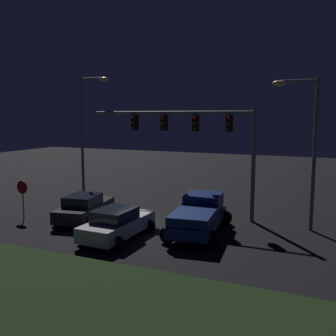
% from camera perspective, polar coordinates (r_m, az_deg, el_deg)
% --- Properties ---
extents(ground_plane, '(80.00, 80.00, 0.00)m').
position_cam_1_polar(ground_plane, '(21.27, -3.95, -8.36)').
color(ground_plane, black).
extents(grass_median, '(24.32, 6.03, 0.10)m').
position_cam_1_polar(grass_median, '(14.65, -20.30, -16.30)').
color(grass_median, black).
rests_on(grass_median, ground_plane).
extents(pickup_truck, '(3.30, 5.60, 1.80)m').
position_cam_1_polar(pickup_truck, '(19.65, 4.70, -6.71)').
color(pickup_truck, navy).
rests_on(pickup_truck, ground_plane).
extents(car_sedan, '(2.95, 4.64, 1.51)m').
position_cam_1_polar(car_sedan, '(22.29, -12.32, -5.80)').
color(car_sedan, black).
rests_on(car_sedan, ground_plane).
extents(car_sedan_far, '(2.57, 4.45, 1.51)m').
position_cam_1_polar(car_sedan_far, '(18.84, -7.57, -8.21)').
color(car_sedan_far, '#B7B7BC').
rests_on(car_sedan_far, ground_plane).
extents(traffic_signal_gantry, '(10.32, 0.56, 6.50)m').
position_cam_1_polar(traffic_signal_gantry, '(22.38, 4.20, 5.51)').
color(traffic_signal_gantry, slate).
rests_on(traffic_signal_gantry, ground_plane).
extents(street_lamp_left, '(2.38, 0.44, 8.61)m').
position_cam_1_polar(street_lamp_left, '(27.69, -12.00, 6.49)').
color(street_lamp_left, slate).
rests_on(street_lamp_left, ground_plane).
extents(street_lamp_right, '(2.33, 0.44, 7.82)m').
position_cam_1_polar(street_lamp_right, '(20.71, 19.81, 4.60)').
color(street_lamp_right, slate).
rests_on(street_lamp_right, ground_plane).
extents(stop_sign, '(0.76, 0.08, 2.23)m').
position_cam_1_polar(stop_sign, '(23.49, -20.86, -3.39)').
color(stop_sign, slate).
rests_on(stop_sign, ground_plane).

